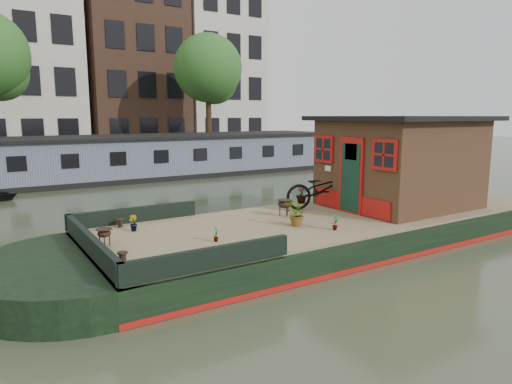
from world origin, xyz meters
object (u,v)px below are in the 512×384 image
brazier_front (285,208)px  bicycle (322,189)px  potted_plant_a (335,222)px  brazier_rear (104,238)px  cabin (400,161)px

brazier_front → bicycle: bearing=9.9°
potted_plant_a → brazier_rear: (-4.51, 1.37, -0.01)m
potted_plant_a → cabin: bearing=18.8°
bicycle → brazier_rear: 5.84m
cabin → brazier_front: cabin is taller
potted_plant_a → brazier_front: brazier_front is taller
bicycle → brazier_rear: bicycle is taller
cabin → brazier_rear: (-7.79, 0.26, -1.05)m
cabin → bicycle: (-1.99, 0.83, -0.71)m
brazier_front → brazier_rear: size_ratio=1.17×
cabin → brazier_front: (-3.38, 0.59, -1.02)m
potted_plant_a → brazier_front: bearing=93.3°
brazier_rear → brazier_front: bearing=4.3°
bicycle → cabin: bearing=-94.7°
brazier_rear → cabin: bearing=-1.9°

